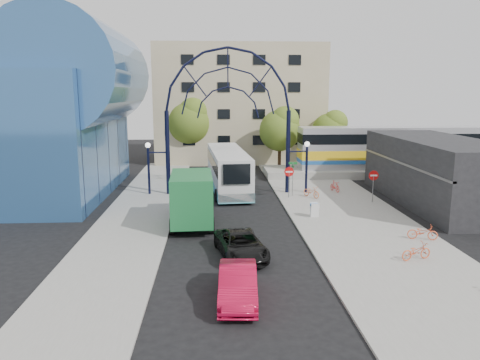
{
  "coord_description": "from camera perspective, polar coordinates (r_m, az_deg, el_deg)",
  "views": [
    {
      "loc": [
        -1.23,
        -24.53,
        8.58
      ],
      "look_at": [
        0.52,
        6.0,
        2.74
      ],
      "focal_mm": 35.0,
      "sensor_mm": 36.0,
      "label": 1
    }
  ],
  "objects": [
    {
      "name": "ground",
      "position": [
        26.02,
        -0.39,
        -8.45
      ],
      "size": [
        120.0,
        120.0,
        0.0
      ],
      "primitive_type": "plane",
      "color": "black",
      "rests_on": "ground"
    },
    {
      "name": "transit_hall",
      "position": [
        42.0,
        -23.05,
        7.39
      ],
      "size": [
        16.5,
        18.0,
        14.5
      ],
      "color": "#2F5B91",
      "rests_on": "ground"
    },
    {
      "name": "train_car",
      "position": [
        51.46,
        21.16,
        3.74
      ],
      "size": [
        25.1,
        3.05,
        4.2
      ],
      "color": "#B7B7BC",
      "rests_on": "train_platform"
    },
    {
      "name": "tree_north_a",
      "position": [
        51.14,
        5.03,
        6.31
      ],
      "size": [
        4.48,
        4.48,
        7.0
      ],
      "color": "#382314",
      "rests_on": "ground"
    },
    {
      "name": "red_sedan",
      "position": [
        19.78,
        -0.26,
        -12.57
      ],
      "size": [
        1.77,
        4.51,
        1.46
      ],
      "primitive_type": "imported",
      "rotation": [
        0.0,
        0.0,
        -0.05
      ],
      "color": "#B30B2E",
      "rests_on": "ground"
    },
    {
      "name": "train_platform",
      "position": [
        51.79,
        20.97,
        1.0
      ],
      "size": [
        32.0,
        5.0,
        0.8
      ],
      "primitive_type": "cube",
      "color": "gray",
      "rests_on": "ground"
    },
    {
      "name": "sidewalk_east",
      "position": [
        31.17,
        14.14,
        -5.39
      ],
      "size": [
        8.0,
        56.0,
        0.12
      ],
      "primitive_type": "cube",
      "color": "gray",
      "rests_on": "ground"
    },
    {
      "name": "city_bus",
      "position": [
        41.06,
        -1.48,
        1.32
      ],
      "size": [
        3.72,
        12.81,
        3.47
      ],
      "rotation": [
        0.0,
        0.0,
        0.07
      ],
      "color": "silver",
      "rests_on": "ground"
    },
    {
      "name": "stop_sign",
      "position": [
        37.6,
        6.0,
        0.66
      ],
      "size": [
        0.8,
        0.07,
        2.5
      ],
      "color": "slate",
      "rests_on": "sidewalk_east"
    },
    {
      "name": "bike_near_a",
      "position": [
        38.19,
        8.69,
        -1.41
      ],
      "size": [
        1.44,
        1.79,
        0.91
      ],
      "primitive_type": "imported",
      "rotation": [
        0.0,
        0.0,
        0.56
      ],
      "color": "orange",
      "rests_on": "sidewalk_east"
    },
    {
      "name": "plaza_west",
      "position": [
        32.13,
        -12.64,
        -4.84
      ],
      "size": [
        5.0,
        50.0,
        0.12
      ],
      "primitive_type": "cube",
      "color": "gray",
      "rests_on": "ground"
    },
    {
      "name": "bike_far_a",
      "position": [
        29.12,
        21.37,
        -5.94
      ],
      "size": [
        1.77,
        1.04,
        0.88
      ],
      "primitive_type": "imported",
      "rotation": [
        0.0,
        0.0,
        1.28
      ],
      "color": "#E3552D",
      "rests_on": "sidewalk_east"
    },
    {
      "name": "do_not_enter_sign",
      "position": [
        37.22,
        15.96,
        0.17
      ],
      "size": [
        0.76,
        0.07,
        2.48
      ],
      "color": "slate",
      "rests_on": "sidewalk_east"
    },
    {
      "name": "tree_north_b",
      "position": [
        54.62,
        -6.1,
        7.27
      ],
      "size": [
        5.12,
        5.12,
        8.0
      ],
      "color": "#382314",
      "rests_on": "ground"
    },
    {
      "name": "sandwich_board",
      "position": [
        32.23,
        9.07,
        -3.4
      ],
      "size": [
        0.55,
        0.61,
        0.99
      ],
      "color": "white",
      "rests_on": "sidewalk_east"
    },
    {
      "name": "apartment_block",
      "position": [
        59.61,
        -0.17,
        9.29
      ],
      "size": [
        20.0,
        12.1,
        14.0
      ],
      "color": "tan",
      "rests_on": "ground"
    },
    {
      "name": "commercial_block_east",
      "position": [
        39.07,
        22.94,
        0.99
      ],
      "size": [
        6.0,
        16.0,
        5.0
      ],
      "primitive_type": "cube",
      "color": "black",
      "rests_on": "ground"
    },
    {
      "name": "street_name_sign",
      "position": [
        38.23,
        6.45,
        1.03
      ],
      "size": [
        0.7,
        0.7,
        2.8
      ],
      "color": "slate",
      "rests_on": "sidewalk_east"
    },
    {
      "name": "tree_north_c",
      "position": [
        54.3,
        11.03,
        6.06
      ],
      "size": [
        4.16,
        4.16,
        6.5
      ],
      "color": "#382314",
      "rests_on": "ground"
    },
    {
      "name": "bike_near_b",
      "position": [
        40.68,
        11.49,
        -0.75
      ],
      "size": [
        0.81,
        1.58,
        0.92
      ],
      "primitive_type": "imported",
      "rotation": [
        0.0,
        0.0,
        0.26
      ],
      "color": "red",
      "rests_on": "sidewalk_east"
    },
    {
      "name": "green_truck",
      "position": [
        30.47,
        -5.89,
        -2.23
      ],
      "size": [
        2.89,
        6.99,
        3.48
      ],
      "rotation": [
        0.0,
        0.0,
        0.04
      ],
      "color": "black",
      "rests_on": "ground"
    },
    {
      "name": "bike_far_c",
      "position": [
        25.63,
        20.68,
        -8.13
      ],
      "size": [
        1.8,
        1.02,
        0.89
      ],
      "primitive_type": "imported",
      "rotation": [
        0.0,
        0.0,
        1.84
      ],
      "color": "#DB542B",
      "rests_on": "sidewalk_east"
    },
    {
      "name": "black_suv",
      "position": [
        24.68,
        0.11,
        -7.9
      ],
      "size": [
        2.97,
        5.09,
        1.33
      ],
      "primitive_type": "imported",
      "rotation": [
        0.0,
        0.0,
        0.17
      ],
      "color": "black",
      "rests_on": "ground"
    },
    {
      "name": "gateway_arch",
      "position": [
        38.55,
        -1.48,
        10.77
      ],
      "size": [
        13.64,
        0.44,
        12.1
      ],
      "color": "black",
      "rests_on": "ground"
    }
  ]
}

